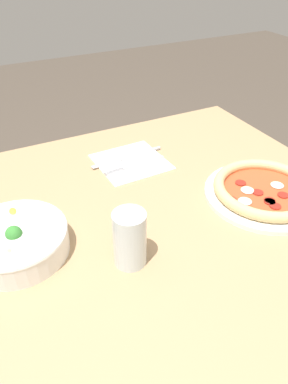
# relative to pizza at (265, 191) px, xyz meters

# --- Properties ---
(dining_table) EXTENTS (1.07, 0.98, 0.73)m
(dining_table) POSITION_rel_pizza_xyz_m (-0.02, 0.26, -0.12)
(dining_table) COLOR tan
(dining_table) RESTS_ON ground_plane
(pizza) EXTENTS (0.29, 0.29, 0.04)m
(pizza) POSITION_rel_pizza_xyz_m (0.00, 0.00, 0.00)
(pizza) COLOR white
(pizza) RESTS_ON dining_table
(bowl) EXTENTS (0.21, 0.21, 0.07)m
(bowl) POSITION_rel_pizza_xyz_m (0.08, 0.57, 0.01)
(bowl) COLOR white
(bowl) RESTS_ON dining_table
(napkin) EXTENTS (0.19, 0.19, 0.00)m
(napkin) POSITION_rel_pizza_xyz_m (0.29, 0.22, -0.02)
(napkin) COLOR white
(napkin) RESTS_ON dining_table
(fork) EXTENTS (0.02, 0.18, 0.00)m
(fork) POSITION_rel_pizza_xyz_m (0.27, 0.22, -0.01)
(fork) COLOR silver
(fork) RESTS_ON napkin
(knife) EXTENTS (0.03, 0.22, 0.01)m
(knife) POSITION_rel_pizza_xyz_m (0.32, 0.21, -0.01)
(knife) COLOR silver
(knife) RESTS_ON napkin
(glass) EXTENTS (0.06, 0.06, 0.12)m
(glass) POSITION_rel_pizza_xyz_m (-0.05, 0.38, 0.04)
(glass) COLOR silver
(glass) RESTS_ON dining_table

